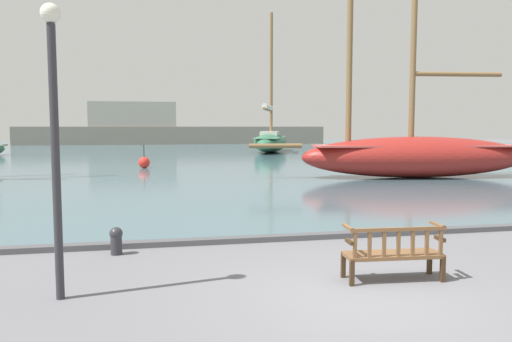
% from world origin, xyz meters
% --- Properties ---
extents(ground_plane, '(160.00, 160.00, 0.00)m').
position_xyz_m(ground_plane, '(0.00, 0.00, 0.00)').
color(ground_plane, slate).
extents(harbor_water, '(100.00, 80.00, 0.08)m').
position_xyz_m(harbor_water, '(0.00, 44.00, 0.04)').
color(harbor_water, '#476670').
rests_on(harbor_water, ground).
extents(quay_edge_kerb, '(40.00, 0.30, 0.12)m').
position_xyz_m(quay_edge_kerb, '(0.00, 3.85, 0.06)').
color(quay_edge_kerb, '#4C4C50').
rests_on(quay_edge_kerb, ground).
extents(park_bench, '(1.63, 0.63, 0.92)m').
position_xyz_m(park_bench, '(0.79, 0.68, 0.47)').
color(park_bench, '#3D2A19').
rests_on(park_bench, ground).
extents(sailboat_far_port, '(13.74, 4.03, 14.88)m').
position_xyz_m(sailboat_far_port, '(9.28, 15.20, 1.29)').
color(sailboat_far_port, maroon).
rests_on(sailboat_far_port, harbor_water).
extents(sailboat_far_starboard, '(6.47, 11.52, 13.24)m').
position_xyz_m(sailboat_far_starboard, '(8.03, 40.19, 1.20)').
color(sailboat_far_starboard, '#2D6647').
rests_on(sailboat_far_starboard, harbor_water).
extents(mooring_bollard, '(0.26, 0.26, 0.55)m').
position_xyz_m(mooring_bollard, '(-3.80, 3.32, 0.31)').
color(mooring_bollard, '#2D2D33').
rests_on(mooring_bollard, ground).
extents(lamp_post, '(0.28, 0.28, 4.24)m').
position_xyz_m(lamp_post, '(-4.42, 0.84, 2.57)').
color(lamp_post, '#2D2D33').
rests_on(lamp_post, ground).
extents(channel_buoy, '(0.67, 0.67, 1.37)m').
position_xyz_m(channel_buoy, '(-3.62, 23.31, 0.42)').
color(channel_buoy, red).
rests_on(channel_buoy, harbor_water).
extents(far_breakwater, '(42.25, 2.40, 5.88)m').
position_xyz_m(far_breakwater, '(-1.35, 63.56, 1.94)').
color(far_breakwater, slate).
rests_on(far_breakwater, ground).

